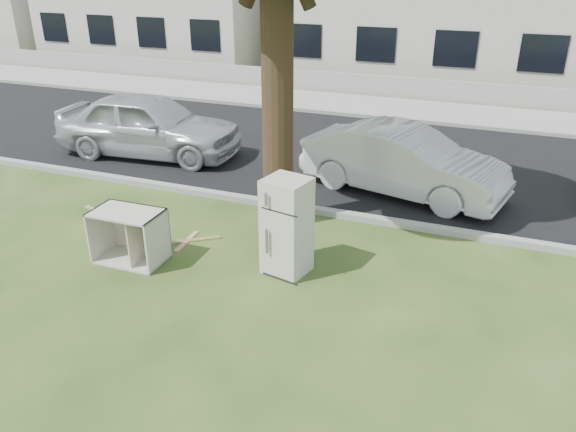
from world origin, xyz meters
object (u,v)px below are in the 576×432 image
at_px(cabinet, 129,236).
at_px(fridge, 287,227).
at_px(car_center, 403,161).
at_px(car_left, 149,125).

bearing_deg(cabinet, fridge, 12.42).
bearing_deg(cabinet, car_center, 50.28).
relative_size(fridge, cabinet, 1.39).
height_order(fridge, car_left, fridge).
xyz_separation_m(cabinet, car_left, (-2.68, 4.62, 0.33)).
height_order(cabinet, car_center, car_center).
bearing_deg(car_left, car_center, -96.88).
xyz_separation_m(car_center, car_left, (-6.24, 0.19, 0.08)).
height_order(fridge, cabinet, fridge).
distance_m(cabinet, car_left, 5.35).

